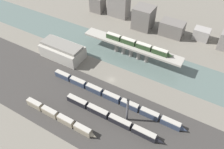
{
  "coord_description": "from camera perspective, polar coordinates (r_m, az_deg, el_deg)",
  "views": [
    {
      "loc": [
        45.62,
        -78.19,
        92.66
      ],
      "look_at": [
        0.0,
        0.92,
        3.68
      ],
      "focal_mm": 35.0,
      "sensor_mm": 36.0,
      "label": 1
    }
  ],
  "objects": [
    {
      "name": "ground_plane",
      "position": [
        129.54,
        -0.2,
        -1.41
      ],
      "size": [
        400.0,
        400.0,
        0.0
      ],
      "primitive_type": "plane",
      "color": "#666056"
    },
    {
      "name": "railbed_yard",
      "position": [
        116.63,
        -6.2,
        -8.73
      ],
      "size": [
        280.0,
        42.0,
        0.01
      ],
      "primitive_type": "cube",
      "color": "#33302D",
      "rests_on": "ground"
    },
    {
      "name": "river_water",
      "position": [
        146.59,
        4.89,
        4.86
      ],
      "size": [
        320.0,
        27.58,
        0.01
      ],
      "primitive_type": "cube",
      "color": "#4C5B56",
      "rests_on": "ground"
    },
    {
      "name": "bridge",
      "position": [
        142.07,
        5.07,
        7.15
      ],
      "size": [
        67.26,
        8.33,
        9.2
      ],
      "color": "gray",
      "rests_on": "ground"
    },
    {
      "name": "train_on_bridge",
      "position": [
        138.64,
        6.7,
        7.81
      ],
      "size": [
        45.33,
        2.94,
        3.57
      ],
      "color": "#23381E",
      "rests_on": "bridge"
    },
    {
      "name": "train_yard_near",
      "position": [
        113.28,
        -13.63,
        -10.76
      ],
      "size": [
        42.85,
        2.69,
        4.16
      ],
      "color": "gray",
      "rests_on": "ground"
    },
    {
      "name": "train_yard_mid",
      "position": [
        110.36,
        -0.22,
        -11.14
      ],
      "size": [
        54.65,
        2.94,
        3.71
      ],
      "color": "black",
      "rests_on": "ground"
    },
    {
      "name": "train_yard_far",
      "position": [
        117.92,
        0.33,
        -6.07
      ],
      "size": [
        79.99,
        2.84,
        3.86
      ],
      "color": "#2D384C",
      "rests_on": "ground"
    },
    {
      "name": "warehouse_building",
      "position": [
        146.26,
        -12.78,
        6.11
      ],
      "size": [
        28.01,
        14.3,
        10.19
      ],
      "color": "#9E998E",
      "rests_on": "ground"
    },
    {
      "name": "signal_tower",
      "position": [
        105.82,
        4.04,
        -9.27
      ],
      "size": [
        1.09,
        1.09,
        15.97
      ],
      "color": "#4C4C51",
      "rests_on": "ground"
    },
    {
      "name": "city_block_far_left",
      "position": [
        194.9,
        -3.75,
        17.88
      ],
      "size": [
        11.13,
        9.67,
        12.7
      ],
      "primitive_type": "cube",
      "color": "#605B56",
      "rests_on": "ground"
    },
    {
      "name": "city_block_left",
      "position": [
        186.57,
        1.79,
        17.54
      ],
      "size": [
        16.75,
        9.71,
        17.68
      ],
      "primitive_type": "cube",
      "color": "slate",
      "rests_on": "ground"
    },
    {
      "name": "city_block_center",
      "position": [
        172.21,
        8.24,
        14.5
      ],
      "size": [
        14.21,
        13.91,
        16.81
      ],
      "primitive_type": "cube",
      "color": "#605B56",
      "rests_on": "ground"
    },
    {
      "name": "city_block_right",
      "position": [
        169.13,
        15.39,
        11.53
      ],
      "size": [
        17.0,
        10.8,
        10.74
      ],
      "primitive_type": "cube",
      "color": "#605B56",
      "rests_on": "ground"
    },
    {
      "name": "city_block_far_right",
      "position": [
        171.79,
        22.3,
        9.74
      ],
      "size": [
        11.0,
        8.09,
        8.31
      ],
      "primitive_type": "cube",
      "color": "gray",
      "rests_on": "ground"
    }
  ]
}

